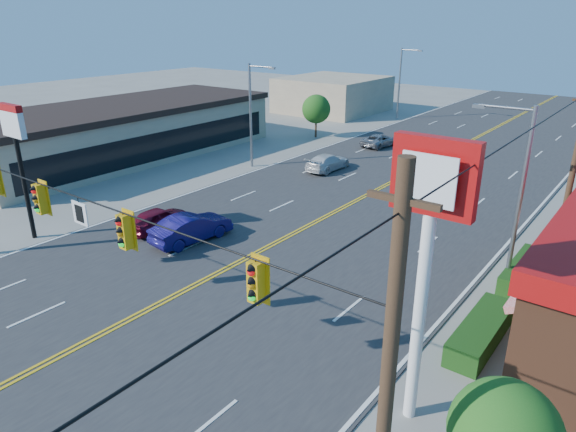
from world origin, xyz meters
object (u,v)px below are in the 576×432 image
Objects in this scene: signal_span at (60,221)px; car_blue at (191,229)px; car_magenta at (159,220)px; pizza_hut_sign at (17,144)px; kfc_pylon at (429,230)px; car_silver at (380,141)px; car_white at (328,163)px.

signal_span is 10.41m from car_blue.
pizza_hut_sign is at bearing 43.90° from car_magenta.
signal_span reaches higher than car_blue.
car_magenta is 2.64m from car_blue.
kfc_pylon is (11.12, 4.00, 1.16)m from signal_span.
pizza_hut_sign is 1.84× the size of car_magenta.
car_magenta reaches higher than car_silver.
signal_span is 34.89m from car_silver.
car_silver is at bearing -78.81° from car_blue.
car_white is (-16.46, 20.63, -5.41)m from kfc_pylon.
car_silver is at bearing 80.46° from pizza_hut_sign.
signal_span is at bearing -20.19° from pizza_hut_sign.
car_blue is 1.09× the size of car_silver.
car_magenta is (-17.38, 4.80, -5.41)m from kfc_pylon.
signal_span is 5.88× the size of car_silver.
car_silver is (-5.82, 34.13, -4.31)m from signal_span.
kfc_pylon is 1.24× the size of pizza_hut_sign.
pizza_hut_sign is at bearing 76.14° from car_white.
kfc_pylon is 2.06× the size of car_silver.
signal_span is 5.59× the size of car_white.
kfc_pylon reaches higher than car_blue.
car_silver is (5.06, 30.13, -4.61)m from pizza_hut_sign.
pizza_hut_sign is 1.66× the size of car_silver.
pizza_hut_sign is (-22.00, 0.00, -0.86)m from kfc_pylon.
kfc_pylon is at bearing 129.76° from car_white.
car_magenta is at bearing 164.56° from kfc_pylon.
pizza_hut_sign is 1.57× the size of car_white.
kfc_pylon is 2.28× the size of car_magenta.
car_blue is (7.26, 4.84, -4.44)m from pizza_hut_sign.
pizza_hut_sign is at bearing 86.56° from car_silver.
signal_span is 11.87m from kfc_pylon.
car_blue is at bearing 161.84° from kfc_pylon.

